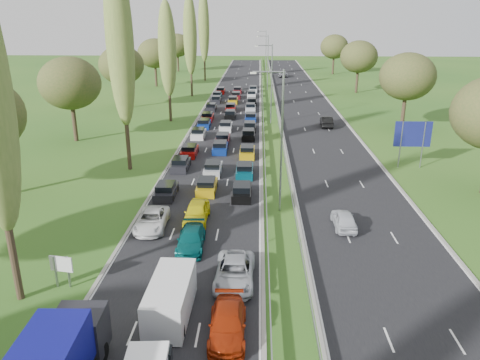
{
  "coord_description": "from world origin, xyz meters",
  "views": [
    {
      "loc": [
        2.56,
        5.52,
        15.92
      ],
      "look_at": [
        0.92,
        46.56,
        1.5
      ],
      "focal_mm": 35.0,
      "sensor_mm": 36.0,
      "label": 1
    }
  ],
  "objects_px": {
    "direction_sign": "(413,136)",
    "near_car_2": "(152,220)",
    "white_van_rear": "(171,296)",
    "info_sign": "(62,267)"
  },
  "relations": [
    {
      "from": "direction_sign",
      "to": "near_car_2",
      "type": "bearing_deg",
      "value": -146.18
    },
    {
      "from": "near_car_2",
      "to": "direction_sign",
      "type": "bearing_deg",
      "value": 32.04
    },
    {
      "from": "near_car_2",
      "to": "white_van_rear",
      "type": "xyz_separation_m",
      "value": [
        3.58,
        -11.11,
        0.41
      ]
    },
    {
      "from": "white_van_rear",
      "to": "info_sign",
      "type": "height_order",
      "value": "white_van_rear"
    },
    {
      "from": "direction_sign",
      "to": "white_van_rear",
      "type": "bearing_deg",
      "value": -127.66
    },
    {
      "from": "white_van_rear",
      "to": "info_sign",
      "type": "xyz_separation_m",
      "value": [
        -7.21,
        2.46,
        0.25
      ]
    },
    {
      "from": "direction_sign",
      "to": "info_sign",
      "type": "bearing_deg",
      "value": -138.47
    },
    {
      "from": "near_car_2",
      "to": "white_van_rear",
      "type": "bearing_deg",
      "value": -73.94
    },
    {
      "from": "info_sign",
      "to": "direction_sign",
      "type": "relative_size",
      "value": 0.4
    },
    {
      "from": "near_car_2",
      "to": "direction_sign",
      "type": "relative_size",
      "value": 0.96
    }
  ]
}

